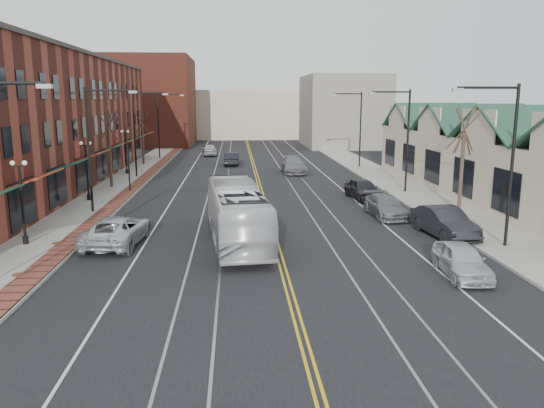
{
  "coord_description": "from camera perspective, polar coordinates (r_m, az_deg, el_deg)",
  "views": [
    {
      "loc": [
        -2.04,
        -18.97,
        7.43
      ],
      "look_at": [
        -0.16,
        8.26,
        2.0
      ],
      "focal_mm": 35.0,
      "sensor_mm": 36.0,
      "label": 1
    }
  ],
  "objects": [
    {
      "name": "lamppost_l_2",
      "position": [
        40.76,
        -19.26,
        3.25
      ],
      "size": [
        0.84,
        0.28,
        4.27
      ],
      "color": "black",
      "rests_on": "sidewalk_left"
    },
    {
      "name": "backdrop_right",
      "position": [
        85.7,
        7.63,
        9.86
      ],
      "size": [
        12.0,
        16.0,
        11.0
      ],
      "primitive_type": "cube",
      "color": "slate",
      "rests_on": "ground"
    },
    {
      "name": "parked_car_b",
      "position": [
        30.41,
        18.05,
        -1.88
      ],
      "size": [
        2.34,
        5.11,
        1.63
      ],
      "primitive_type": "imported",
      "rotation": [
        0.0,
        0.0,
        0.13
      ],
      "color": "black",
      "rests_on": "ground"
    },
    {
      "name": "distant_car_left",
      "position": [
        60.62,
        -4.36,
        4.89
      ],
      "size": [
        1.7,
        4.57,
        1.49
      ],
      "primitive_type": "imported",
      "rotation": [
        0.0,
        0.0,
        3.12
      ],
      "color": "black",
      "rests_on": "ground"
    },
    {
      "name": "parked_suv",
      "position": [
        28.51,
        -16.33,
        -2.74
      ],
      "size": [
        3.03,
        5.67,
        1.52
      ],
      "primitive_type": "imported",
      "rotation": [
        0.0,
        0.0,
        3.05
      ],
      "color": "silver",
      "rests_on": "ground"
    },
    {
      "name": "parked_car_c",
      "position": [
        34.62,
        12.12,
        -0.23
      ],
      "size": [
        2.14,
        4.82,
        1.38
      ],
      "primitive_type": "imported",
      "rotation": [
        0.0,
        0.0,
        0.04
      ],
      "color": "slate",
      "rests_on": "ground"
    },
    {
      "name": "parked_car_d",
      "position": [
        40.44,
        9.75,
        1.61
      ],
      "size": [
        2.3,
        4.7,
        1.54
      ],
      "primitive_type": "imported",
      "rotation": [
        0.0,
        0.0,
        0.11
      ],
      "color": "#222228",
      "rests_on": "ground"
    },
    {
      "name": "parked_car_a",
      "position": [
        24.02,
        19.72,
        -5.69
      ],
      "size": [
        1.94,
        4.23,
        1.4
      ],
      "primitive_type": "imported",
      "rotation": [
        0.0,
        0.0,
        -0.07
      ],
      "color": "silver",
      "rests_on": "ground"
    },
    {
      "name": "streetlight_l_2",
      "position": [
        51.82,
        -14.11,
        8.26
      ],
      "size": [
        3.33,
        0.25,
        8.0
      ],
      "color": "black",
      "rests_on": "sidewalk_left"
    },
    {
      "name": "distant_car_right",
      "position": [
        54.06,
        2.3,
        4.21
      ],
      "size": [
        2.47,
        5.67,
        1.62
      ],
      "primitive_type": "imported",
      "rotation": [
        0.0,
        0.0,
        0.04
      ],
      "color": "slate",
      "rests_on": "ground"
    },
    {
      "name": "sidewalk_right",
      "position": [
        42.07,
        15.61,
        0.77
      ],
      "size": [
        4.0,
        120.0,
        0.15
      ],
      "primitive_type": "cube",
      "color": "gray",
      "rests_on": "ground"
    },
    {
      "name": "sidewalk_left",
      "position": [
        40.89,
        -17.99,
        0.33
      ],
      "size": [
        4.0,
        120.0,
        0.15
      ],
      "primitive_type": "cube",
      "color": "gray",
      "rests_on": "ground"
    },
    {
      "name": "transit_bus",
      "position": [
        27.87,
        -3.79,
        -1.02
      ],
      "size": [
        3.54,
        11.06,
        3.03
      ],
      "primitive_type": "imported",
      "rotation": [
        0.0,
        0.0,
        3.23
      ],
      "color": "silver",
      "rests_on": "ground"
    },
    {
      "name": "manhole_far",
      "position": [
        29.4,
        -22.03,
        -3.91
      ],
      "size": [
        0.6,
        0.6,
        0.02
      ],
      "primitive_type": "cylinder",
      "color": "#592D19",
      "rests_on": "sidewalk_left"
    },
    {
      "name": "lamppost_l_3",
      "position": [
        54.3,
        -15.44,
        5.32
      ],
      "size": [
        0.84,
        0.28,
        4.27
      ],
      "color": "black",
      "rests_on": "sidewalk_left"
    },
    {
      "name": "tree_left_far",
      "position": [
        62.0,
        -13.77,
        7.09
      ],
      "size": [
        1.66,
        1.28,
        6.02
      ],
      "color": "#382B21",
      "rests_on": "sidewalk_left"
    },
    {
      "name": "ground",
      "position": [
        20.47,
        2.06,
        -10.03
      ],
      "size": [
        160.0,
        160.0,
        0.0
      ],
      "primitive_type": "plane",
      "color": "black",
      "rests_on": "ground"
    },
    {
      "name": "traffic_signal",
      "position": [
        44.11,
        -15.16,
        4.25
      ],
      "size": [
        0.18,
        0.15,
        3.8
      ],
      "color": "black",
      "rests_on": "sidewalk_left"
    },
    {
      "name": "distant_car_far",
      "position": [
        71.15,
        -6.78,
        5.82
      ],
      "size": [
        2.44,
        4.84,
        1.58
      ],
      "primitive_type": "imported",
      "rotation": [
        0.0,
        0.0,
        3.27
      ],
      "color": "#A9AAB0",
      "rests_on": "ground"
    },
    {
      "name": "building_right",
      "position": [
        44.12,
        23.14,
        3.67
      ],
      "size": [
        8.0,
        36.0,
        4.6
      ],
      "primitive_type": "cube",
      "color": "#B7A58D",
      "rests_on": "ground"
    },
    {
      "name": "backdrop_left",
      "position": [
        90.06,
        -13.11,
        10.69
      ],
      "size": [
        14.0,
        18.0,
        14.0
      ],
      "primitive_type": "cube",
      "color": "maroon",
      "rests_on": "ground"
    },
    {
      "name": "streetlight_r_1",
      "position": [
        43.08,
        13.86,
        7.73
      ],
      "size": [
        3.33,
        0.25,
        8.0
      ],
      "color": "black",
      "rests_on": "sidewalk_right"
    },
    {
      "name": "tree_left_near",
      "position": [
        46.34,
        -17.08,
        5.91
      ],
      "size": [
        1.78,
        1.37,
        6.48
      ],
      "color": "#382B21",
      "rests_on": "sidewalk_left"
    },
    {
      "name": "manhole_mid",
      "position": [
        24.89,
        -25.55,
        -6.87
      ],
      "size": [
        0.6,
        0.6,
        0.02
      ],
      "primitive_type": "cylinder",
      "color": "#592D19",
      "rests_on": "sidewalk_left"
    },
    {
      "name": "streetlight_l_3",
      "position": [
        67.62,
        -11.76,
        8.98
      ],
      "size": [
        3.33,
        0.25,
        8.0
      ],
      "color": "black",
      "rests_on": "sidewalk_left"
    },
    {
      "name": "streetlight_r_0",
      "position": [
        28.29,
        23.72,
        5.43
      ],
      "size": [
        3.33,
        0.25,
        8.0
      ],
      "color": "black",
      "rests_on": "sidewalk_right"
    },
    {
      "name": "tree_right_mid",
      "position": [
        36.22,
        19.8,
        4.76
      ],
      "size": [
        1.9,
        1.46,
        6.93
      ],
      "color": "#382B21",
      "rests_on": "sidewalk_right"
    },
    {
      "name": "building_left",
      "position": [
        49.04,
        -24.44,
        8.0
      ],
      "size": [
        10.0,
        50.0,
        11.0
      ],
      "primitive_type": "cube",
      "color": "maroon",
      "rests_on": "ground"
    },
    {
      "name": "streetlight_r_2",
      "position": [
        58.5,
        9.08,
        8.76
      ],
      "size": [
        3.33,
        0.25,
        8.0
      ],
      "color": "black",
      "rests_on": "sidewalk_right"
    },
    {
      "name": "streetlight_l_1",
      "position": [
        36.19,
        -18.5,
        6.87
      ],
      "size": [
        3.33,
        0.25,
        8.0
      ],
      "color": "black",
      "rests_on": "sidewalk_left"
    },
    {
      "name": "backdrop_mid",
      "position": [
        104.03,
        -2.87,
        9.62
      ],
      "size": [
        22.0,
        14.0,
        9.0
      ],
      "primitive_type": "cube",
      "color": "#B7A58D",
      "rests_on": "ground"
    },
    {
      "name": "lamppost_l_1",
      "position": [
        29.5,
        -25.27,
        -0.04
      ],
      "size": [
        0.84,
        0.28,
        4.27
      ],
      "color": "black",
      "rests_on": "sidewalk_left"
    }
  ]
}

